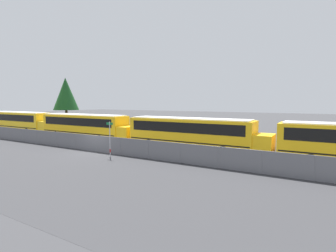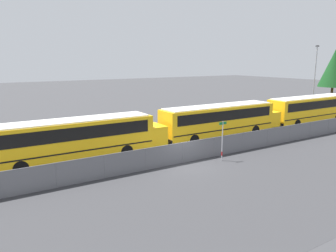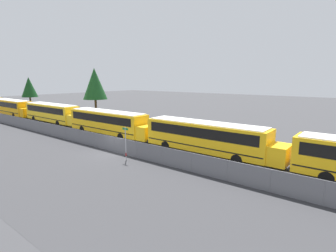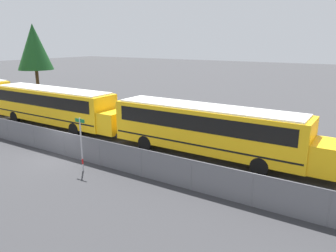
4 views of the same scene
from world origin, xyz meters
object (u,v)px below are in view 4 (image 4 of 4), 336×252
Objects in this scene: street_sign at (81,143)px; tree_1 at (34,47)px; school_bus_4 at (210,128)px; school_bus_3 at (55,104)px.

street_sign is 32.23m from tree_1.
tree_1 is at bearing 160.73° from school_bus_4.
tree_1 is (-31.95, 11.17, 4.28)m from school_bus_4.
school_bus_4 is 1.49× the size of tree_1.
school_bus_3 is at bearing 148.53° from street_sign.
school_bus_3 is at bearing -179.45° from school_bus_4.
school_bus_4 reaches higher than street_sign.
tree_1 is (-17.82, 11.31, 4.28)m from school_bus_3.
tree_1 reaches higher than street_sign.
school_bus_3 is 10.80m from street_sign.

